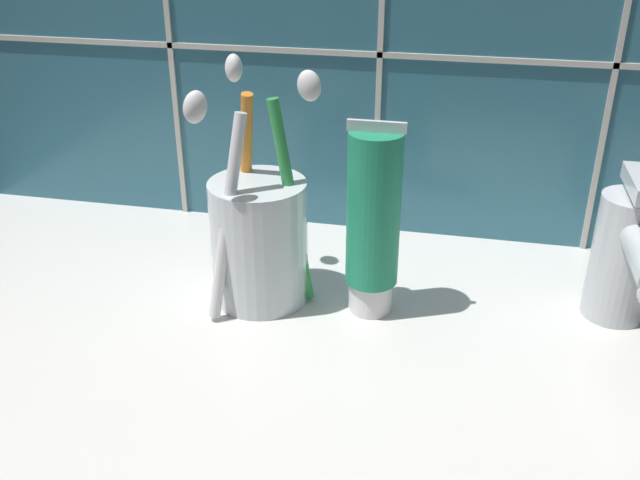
{
  "coord_description": "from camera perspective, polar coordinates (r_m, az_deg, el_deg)",
  "views": [
    {
      "loc": [
        9.98,
        -43.09,
        31.99
      ],
      "look_at": [
        0.3,
        1.72,
        8.93
      ],
      "focal_mm": 40.0,
      "sensor_mm": 36.0,
      "label": 1
    }
  ],
  "objects": [
    {
      "name": "toothbrush_cup",
      "position": [
        0.55,
        -4.91,
        0.33
      ],
      "size": [
        8.95,
        10.97,
        18.64
      ],
      "color": "silver",
      "rests_on": "sink_counter"
    },
    {
      "name": "toothpaste_tube",
      "position": [
        0.53,
        4.28,
        1.5
      ],
      "size": [
        4.2,
        4.0,
        15.25
      ],
      "color": "white",
      "rests_on": "sink_counter"
    },
    {
      "name": "sink_counter",
      "position": [
        0.54,
        -0.7,
        -8.31
      ],
      "size": [
        77.32,
        38.47,
        2.0
      ],
      "primitive_type": "cube",
      "color": "silver",
      "rests_on": "ground"
    },
    {
      "name": "sink_faucet",
      "position": [
        0.57,
        23.33,
        -1.11
      ],
      "size": [
        4.68,
        12.94,
        11.47
      ],
      "rotation": [
        0.0,
        0.0,
        -1.56
      ],
      "color": "silver",
      "rests_on": "sink_counter"
    }
  ]
}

